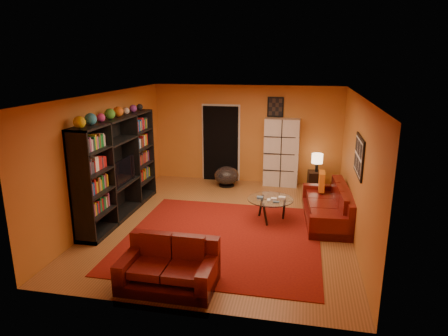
% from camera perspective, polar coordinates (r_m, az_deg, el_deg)
% --- Properties ---
extents(floor, '(6.00, 6.00, 0.00)m').
position_cam_1_polar(floor, '(8.28, 0.08, -7.82)').
color(floor, brown).
rests_on(floor, ground).
extents(ceiling, '(6.00, 6.00, 0.00)m').
position_cam_1_polar(ceiling, '(7.64, 0.09, 10.42)').
color(ceiling, white).
rests_on(ceiling, wall_back).
extents(wall_back, '(6.00, 0.00, 6.00)m').
position_cam_1_polar(wall_back, '(10.75, 3.23, 4.83)').
color(wall_back, '#C06E2A').
rests_on(wall_back, floor).
extents(wall_front, '(6.00, 0.00, 6.00)m').
position_cam_1_polar(wall_front, '(5.09, -6.60, -7.32)').
color(wall_front, '#C06E2A').
rests_on(wall_front, floor).
extents(wall_left, '(0.00, 6.00, 6.00)m').
position_cam_1_polar(wall_left, '(8.69, -16.32, 1.70)').
color(wall_left, '#C06E2A').
rests_on(wall_left, floor).
extents(wall_right, '(0.00, 6.00, 6.00)m').
position_cam_1_polar(wall_right, '(7.78, 18.45, -0.02)').
color(wall_right, '#C06E2A').
rests_on(wall_right, floor).
extents(rug, '(3.60, 3.60, 0.01)m').
position_cam_1_polar(rug, '(7.63, -0.22, -9.86)').
color(rug, '#630F0B').
rests_on(rug, floor).
extents(doorway, '(0.95, 0.10, 2.04)m').
position_cam_1_polar(doorway, '(10.88, -0.47, 3.48)').
color(doorway, black).
rests_on(doorway, floor).
extents(wall_art_right, '(0.03, 1.00, 0.70)m').
position_cam_1_polar(wall_art_right, '(7.42, 18.75, 1.62)').
color(wall_art_right, black).
rests_on(wall_art_right, wall_right).
extents(wall_art_back, '(0.42, 0.03, 0.52)m').
position_cam_1_polar(wall_art_back, '(10.54, 7.36, 8.64)').
color(wall_art_back, black).
rests_on(wall_art_back, wall_back).
extents(entertainment_unit, '(0.45, 3.00, 2.10)m').
position_cam_1_polar(entertainment_unit, '(8.64, -14.87, 0.03)').
color(entertainment_unit, black).
rests_on(entertainment_unit, floor).
extents(tv, '(0.93, 0.12, 0.53)m').
position_cam_1_polar(tv, '(8.61, -14.65, -0.45)').
color(tv, black).
rests_on(tv, entertainment_unit).
extents(sofa, '(1.01, 2.18, 0.85)m').
position_cam_1_polar(sofa, '(8.59, 15.03, -5.43)').
color(sofa, '#540D0B').
rests_on(sofa, rug).
extents(loveseat, '(1.39, 0.84, 0.85)m').
position_cam_1_polar(loveseat, '(6.13, -7.72, -13.77)').
color(loveseat, '#540D0B').
rests_on(loveseat, rug).
extents(throw_pillow, '(0.12, 0.42, 0.42)m').
position_cam_1_polar(throw_pillow, '(9.13, 13.78, -1.84)').
color(throw_pillow, orange).
rests_on(throw_pillow, sofa).
extents(coffee_table, '(0.94, 0.94, 0.47)m').
position_cam_1_polar(coffee_table, '(8.29, 6.63, -4.70)').
color(coffee_table, silver).
rests_on(coffee_table, floor).
extents(storage_cabinet, '(0.90, 0.42, 1.78)m').
position_cam_1_polar(storage_cabinet, '(10.55, 8.20, 2.20)').
color(storage_cabinet, silver).
rests_on(storage_cabinet, floor).
extents(bowl_chair, '(0.64, 0.64, 0.53)m').
position_cam_1_polar(bowl_chair, '(10.50, 0.37, -1.11)').
color(bowl_chair, black).
rests_on(bowl_chair, floor).
extents(side_table, '(0.44, 0.44, 0.50)m').
position_cam_1_polar(side_table, '(10.43, 12.98, -1.82)').
color(side_table, black).
rests_on(side_table, floor).
extents(table_lamp, '(0.28, 0.28, 0.46)m').
position_cam_1_polar(table_lamp, '(10.28, 13.17, 1.26)').
color(table_lamp, black).
rests_on(table_lamp, side_table).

